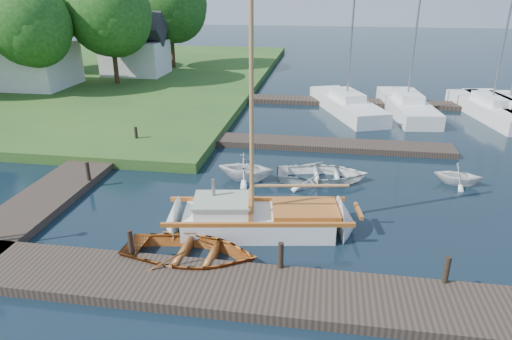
# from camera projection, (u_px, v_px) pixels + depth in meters

# --- Properties ---
(ground) EXTENTS (160.00, 160.00, 0.00)m
(ground) POSITION_uv_depth(u_px,v_px,m) (256.00, 198.00, 17.99)
(ground) COLOR black
(ground) RESTS_ON ground
(near_dock) EXTENTS (18.00, 2.20, 0.30)m
(near_dock) POSITION_uv_depth(u_px,v_px,m) (222.00, 288.00, 12.45)
(near_dock) COLOR #2C241E
(near_dock) RESTS_ON ground
(left_dock) EXTENTS (2.20, 18.00, 0.30)m
(left_dock) POSITION_uv_depth(u_px,v_px,m) (91.00, 165.00, 20.91)
(left_dock) COLOR #2C241E
(left_dock) RESTS_ON ground
(far_dock) EXTENTS (14.00, 1.60, 0.30)m
(far_dock) POSITION_uv_depth(u_px,v_px,m) (314.00, 144.00, 23.59)
(far_dock) COLOR #2C241E
(far_dock) RESTS_ON ground
(pontoon) EXTENTS (30.00, 1.60, 0.30)m
(pontoon) POSITION_uv_depth(u_px,v_px,m) (437.00, 105.00, 31.12)
(pontoon) COLOR #2C241E
(pontoon) RESTS_ON ground
(mooring_post_1) EXTENTS (0.16, 0.16, 0.80)m
(mooring_post_1) POSITION_uv_depth(u_px,v_px,m) (131.00, 242.00, 13.59)
(mooring_post_1) COLOR black
(mooring_post_1) RESTS_ON near_dock
(mooring_post_2) EXTENTS (0.16, 0.16, 0.80)m
(mooring_post_2) POSITION_uv_depth(u_px,v_px,m) (281.00, 255.00, 12.94)
(mooring_post_2) COLOR black
(mooring_post_2) RESTS_ON near_dock
(mooring_post_3) EXTENTS (0.16, 0.16, 0.80)m
(mooring_post_3) POSITION_uv_depth(u_px,v_px,m) (447.00, 270.00, 12.29)
(mooring_post_3) COLOR black
(mooring_post_3) RESTS_ON near_dock
(mooring_post_4) EXTENTS (0.16, 0.16, 0.80)m
(mooring_post_4) POSITION_uv_depth(u_px,v_px,m) (88.00, 171.00, 18.73)
(mooring_post_4) COLOR black
(mooring_post_4) RESTS_ON left_dock
(mooring_post_5) EXTENTS (0.16, 0.16, 0.80)m
(mooring_post_5) POSITION_uv_depth(u_px,v_px,m) (136.00, 134.00, 23.30)
(mooring_post_5) COLOR black
(mooring_post_5) RESTS_ON left_dock
(sailboat) EXTENTS (7.37, 3.07, 9.83)m
(sailboat) POSITION_uv_depth(u_px,v_px,m) (263.00, 221.00, 15.51)
(sailboat) COLOR white
(sailboat) RESTS_ON ground
(dinghy) EXTENTS (4.22, 3.08, 0.85)m
(dinghy) POSITION_uv_depth(u_px,v_px,m) (190.00, 250.00, 13.72)
(dinghy) COLOR #934E17
(dinghy) RESTS_ON ground
(tender_b) EXTENTS (2.58, 2.27, 1.28)m
(tender_b) POSITION_uv_depth(u_px,v_px,m) (246.00, 166.00, 19.44)
(tender_b) COLOR white
(tender_b) RESTS_ON ground
(tender_c) EXTENTS (4.07, 3.08, 0.80)m
(tender_c) POSITION_uv_depth(u_px,v_px,m) (322.00, 172.00, 19.46)
(tender_c) COLOR white
(tender_c) RESTS_ON ground
(tender_d) EXTENTS (2.23, 2.02, 1.03)m
(tender_d) POSITION_uv_depth(u_px,v_px,m) (459.00, 173.00, 19.06)
(tender_d) COLOR white
(tender_d) RESTS_ON ground
(marina_boat_2) EXTENTS (5.07, 8.52, 11.94)m
(marina_boat_2) POSITION_uv_depth(u_px,v_px,m) (346.00, 104.00, 29.79)
(marina_boat_2) COLOR white
(marina_boat_2) RESTS_ON ground
(marina_boat_3) EXTENTS (3.15, 8.32, 11.48)m
(marina_boat_3) POSITION_uv_depth(u_px,v_px,m) (407.00, 105.00, 29.57)
(marina_boat_3) COLOR white
(marina_boat_3) RESTS_ON ground
(marina_boat_4) EXTENTS (3.77, 8.42, 10.78)m
(marina_boat_4) POSITION_uv_depth(u_px,v_px,m) (491.00, 108.00, 28.74)
(marina_boat_4) COLOR white
(marina_boat_4) RESTS_ON ground
(marina_boat_5) EXTENTS (3.57, 9.06, 11.78)m
(marina_boat_5) POSITION_uv_depth(u_px,v_px,m) (508.00, 108.00, 28.66)
(marina_boat_5) COLOR white
(marina_boat_5) RESTS_ON ground
(house_a) EXTENTS (6.30, 5.00, 6.29)m
(house_a) POSITION_uv_depth(u_px,v_px,m) (27.00, 54.00, 34.37)
(house_a) COLOR silver
(house_a) RESTS_ON shore
(house_c) EXTENTS (5.25, 4.00, 5.28)m
(house_c) POSITION_uv_depth(u_px,v_px,m) (135.00, 50.00, 39.14)
(house_c) COLOR silver
(house_c) RESTS_ON shore
(tree_2) EXTENTS (5.83, 5.75, 7.82)m
(tree_2) POSITION_uv_depth(u_px,v_px,m) (30.00, 24.00, 31.44)
(tree_2) COLOR #332114
(tree_2) RESTS_ON shore
(tree_3) EXTENTS (6.41, 6.38, 8.74)m
(tree_3) POSITION_uv_depth(u_px,v_px,m) (110.00, 13.00, 34.30)
(tree_3) COLOR #332114
(tree_3) RESTS_ON shore
(tree_4) EXTENTS (7.01, 7.01, 9.66)m
(tree_4) POSITION_uv_depth(u_px,v_px,m) (42.00, 2.00, 38.90)
(tree_4) COLOR #332114
(tree_4) RESTS_ON shore
(tree_7) EXTENTS (6.83, 6.83, 9.38)m
(tree_7) POSITION_uv_depth(u_px,v_px,m) (170.00, 3.00, 41.18)
(tree_7) COLOR #332114
(tree_7) RESTS_ON shore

